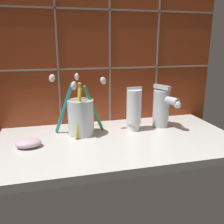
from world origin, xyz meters
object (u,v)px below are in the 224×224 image
object	(u,v)px
toothbrush_cup	(81,116)
soap_bar	(28,144)
sink_faucet	(162,107)
toothpaste_tube	(134,109)

from	to	relation	value
toothbrush_cup	soap_bar	world-z (taller)	toothbrush_cup
toothbrush_cup	sink_faucet	size ratio (longest dim) A/B	1.33
sink_faucet	soap_bar	distance (cm)	40.44
toothbrush_cup	toothpaste_tube	xyz separation A→B (cm)	(15.85, -0.14, 0.90)
toothbrush_cup	soap_bar	distance (cm)	16.13
toothbrush_cup	toothpaste_tube	size ratio (longest dim) A/B	1.32
toothpaste_tube	soap_bar	size ratio (longest dim) A/B	2.02
toothpaste_tube	soap_bar	world-z (taller)	toothpaste_tube
toothpaste_tube	soap_bar	bearing A→B (deg)	-167.95
sink_faucet	toothbrush_cup	bearing A→B (deg)	-110.27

